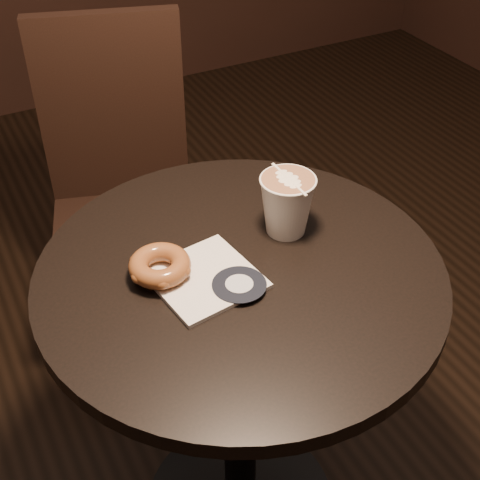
% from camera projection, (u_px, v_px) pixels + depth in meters
% --- Properties ---
extents(cafe_table, '(0.70, 0.70, 0.75)m').
position_uv_depth(cafe_table, '(240.00, 348.00, 1.26)').
color(cafe_table, black).
rests_on(cafe_table, ground).
extents(chair, '(0.47, 0.47, 0.94)m').
position_uv_depth(chair, '(120.00, 179.00, 1.75)').
color(chair, black).
rests_on(chair, ground).
extents(pastry_bag, '(0.18, 0.18, 0.01)m').
position_uv_depth(pastry_bag, '(205.00, 278.00, 1.11)').
color(pastry_bag, silver).
rests_on(pastry_bag, cafe_table).
extents(doughnut, '(0.10, 0.10, 0.03)m').
position_uv_depth(doughnut, '(160.00, 265.00, 1.10)').
color(doughnut, brown).
rests_on(doughnut, pastry_bag).
extents(latte_cup, '(0.10, 0.10, 0.11)m').
position_uv_depth(latte_cup, '(287.00, 205.00, 1.18)').
color(latte_cup, silver).
rests_on(latte_cup, cafe_table).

